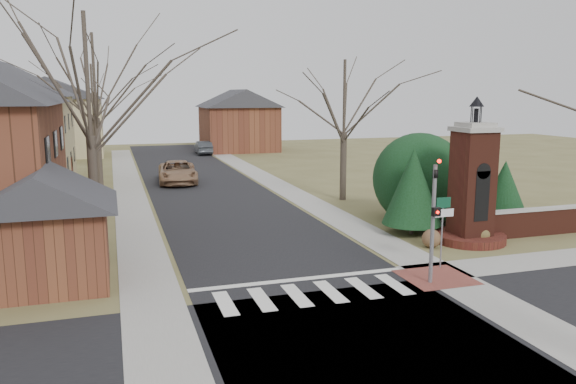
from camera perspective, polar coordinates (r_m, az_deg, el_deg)
name	(u,v)px	position (r m, az deg, el deg)	size (l,w,h in m)	color
ground	(322,302)	(18.35, 3.52, -11.11)	(120.00, 120.00, 0.00)	brown
main_street	(208,190)	(39.02, -8.14, 0.19)	(8.00, 70.00, 0.01)	black
cross_street	(362,341)	(15.81, 7.55, -14.76)	(120.00, 8.00, 0.01)	black
crosswalk_zone	(314,293)	(19.05, 2.64, -10.26)	(8.00, 2.20, 0.02)	silver
stop_bar	(299,279)	(20.38, 1.17, -8.87)	(8.00, 0.35, 0.02)	silver
sidewalk_right_main	(280,186)	(40.18, -0.80, 0.58)	(2.00, 60.00, 0.02)	gray
sidewalk_left	(130,194)	(38.54, -15.78, -0.21)	(2.00, 60.00, 0.02)	gray
curb_apron	(436,278)	(21.26, 14.82, -8.40)	(2.40, 2.40, 0.02)	brown
traffic_signal_pole	(434,211)	(19.99, 14.59, -1.91)	(0.28, 0.41, 4.50)	slate
sign_post	(443,218)	(21.97, 15.43, -2.59)	(0.90, 0.07, 2.75)	slate
brick_gate_monument	(472,194)	(26.26, 18.16, -0.22)	(3.20, 3.20, 6.47)	#512217
brick_garden_wall	(551,220)	(29.37, 25.16, -2.62)	(7.50, 0.50, 1.30)	#512217
garage_left	(45,222)	(21.04, -23.47, -2.81)	(4.80, 4.80, 4.29)	brown
house_distant_left	(52,116)	(64.26, -22.89, 7.15)	(10.80, 8.80, 8.53)	#C7B585
house_distant_right	(238,119)	(65.57, -5.06, 7.41)	(8.80, 8.80, 7.30)	brown
evergreen_near	(413,186)	(26.93, 12.57, 0.58)	(2.80, 2.80, 4.10)	#473D33
evergreen_mid	(459,173)	(29.64, 16.97, 1.82)	(3.40, 3.40, 4.70)	#473D33
evergreen_far	(504,188)	(30.13, 21.12, 0.36)	(2.40, 2.40, 3.30)	#473D33
evergreen_mass	(419,175)	(29.94, 13.18, 1.69)	(4.80, 4.80, 4.80)	black
bare_tree_0	(86,66)	(24.99, -19.80, 11.94)	(8.05, 8.05, 11.15)	#473D33
bare_tree_1	(94,70)	(37.99, -19.14, 11.64)	(8.40, 8.40, 11.64)	#473D33
bare_tree_2	(92,88)	(50.97, -19.30, 9.95)	(7.35, 7.35, 10.19)	#473D33
bare_tree_3	(345,92)	(34.77, 5.76, 10.12)	(7.00, 7.00, 9.70)	#473D33
pickup_truck	(178,172)	(42.45, -11.15, 2.00)	(2.71, 5.88, 1.64)	#997353
distant_car	(203,148)	(62.07, -8.58, 4.49)	(1.54, 4.43, 1.46)	#393D42
dry_shrub_left	(431,238)	(25.10, 14.35, -4.60)	(0.81, 0.81, 0.81)	brown
dry_shrub_right	(481,234)	(26.48, 18.97, -4.03)	(0.85, 0.85, 0.85)	brown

